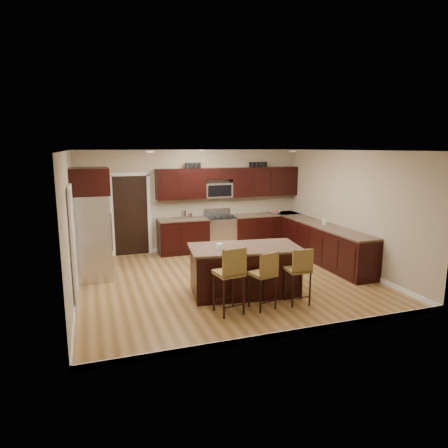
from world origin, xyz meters
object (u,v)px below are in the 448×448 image
object	(u,v)px
refrigerator	(92,223)
range	(220,233)
stool_left	(231,273)
stool_mid	(265,274)
island	(244,271)
stool_right	(299,270)

from	to	relation	value
refrigerator	range	bearing A→B (deg)	23.28
range	stool_left	distance (m)	4.32
stool_mid	refrigerator	xyz separation A→B (m)	(-2.74, 2.72, 0.57)
stool_left	stool_mid	world-z (taller)	stool_left
island	stool_right	size ratio (longest dim) A/B	2.11
stool_mid	refrigerator	world-z (taller)	refrigerator
island	stool_mid	distance (m)	0.87
range	refrigerator	size ratio (longest dim) A/B	0.47
stool_left	range	bearing A→B (deg)	65.41
stool_right	stool_left	bearing A→B (deg)	-177.19
range	island	bearing A→B (deg)	-100.24
stool_left	refrigerator	size ratio (longest dim) A/B	0.49
island	stool_left	world-z (taller)	stool_left
stool_left	stool_right	size ratio (longest dim) A/B	1.12
stool_left	stool_mid	xyz separation A→B (m)	(0.63, 0.01, -0.08)
stool_left	stool_mid	bearing A→B (deg)	-7.89
range	stool_mid	bearing A→B (deg)	-97.65
range	stool_right	size ratio (longest dim) A/B	1.07
stool_left	stool_right	bearing A→B (deg)	-8.40
stool_right	refrigerator	size ratio (longest dim) A/B	0.44
range	stool_left	world-z (taller)	stool_left
island	stool_left	bearing A→B (deg)	-116.97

